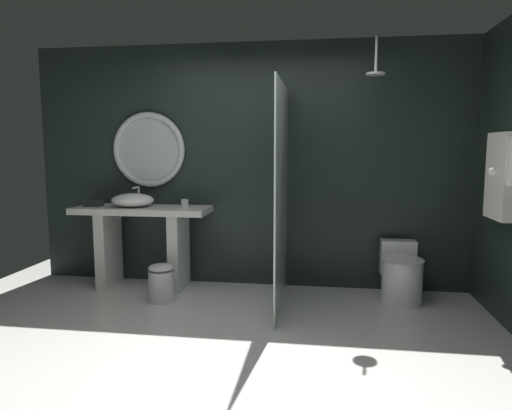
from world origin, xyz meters
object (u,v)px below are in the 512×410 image
object	(u,v)px
rain_shower_head	(376,69)
toilet	(401,275)
tissue_box	(93,203)
vessel_sink	(133,200)
waste_bin	(161,282)
round_wall_mirror	(149,150)
hanging_bathrobe	(502,173)
tumbler_cup	(185,203)

from	to	relation	value
rain_shower_head	toilet	bearing A→B (deg)	18.88
rain_shower_head	tissue_box	bearing A→B (deg)	176.87
vessel_sink	waste_bin	bearing A→B (deg)	-42.25
round_wall_mirror	hanging_bathrobe	world-z (taller)	round_wall_mirror
vessel_sink	round_wall_mirror	world-z (taller)	round_wall_mirror
tumbler_cup	rain_shower_head	xyz separation A→B (m)	(1.90, -0.23, 1.29)
vessel_sink	rain_shower_head	distance (m)	2.76
rain_shower_head	toilet	xyz separation A→B (m)	(0.32, 0.11, -1.95)
round_wall_mirror	waste_bin	distance (m)	1.49
hanging_bathrobe	toilet	xyz separation A→B (m)	(-0.66, 0.55, -1.03)
vessel_sink	waste_bin	distance (m)	0.97
rain_shower_head	waste_bin	world-z (taller)	rain_shower_head
vessel_sink	rain_shower_head	world-z (taller)	rain_shower_head
rain_shower_head	waste_bin	size ratio (longest dim) A/B	0.91
rain_shower_head	hanging_bathrobe	distance (m)	1.41
tissue_box	waste_bin	distance (m)	1.21
tissue_box	tumbler_cup	bearing A→B (deg)	4.20
waste_bin	rain_shower_head	bearing A→B (deg)	6.84
rain_shower_head	vessel_sink	bearing A→B (deg)	176.24
toilet	round_wall_mirror	bearing A→B (deg)	173.32
vessel_sink	tumbler_cup	world-z (taller)	vessel_sink
round_wall_mirror	tissue_box	bearing A→B (deg)	-153.99
tissue_box	hanging_bathrobe	xyz separation A→B (m)	(3.87, -0.60, 0.38)
tumbler_cup	round_wall_mirror	xyz separation A→B (m)	(-0.46, 0.19, 0.56)
waste_bin	round_wall_mirror	bearing A→B (deg)	117.76
tumbler_cup	waste_bin	bearing A→B (deg)	-102.93
tumbler_cup	waste_bin	size ratio (longest dim) A/B	0.23
tissue_box	hanging_bathrobe	bearing A→B (deg)	-8.87
vessel_sink	hanging_bathrobe	xyz separation A→B (m)	(3.43, -0.61, 0.34)
tumbler_cup	toilet	distance (m)	2.31
vessel_sink	waste_bin	xyz separation A→B (m)	(0.44, -0.40, -0.76)
round_wall_mirror	rain_shower_head	distance (m)	2.50
hanging_bathrobe	rain_shower_head	bearing A→B (deg)	155.49
tumbler_cup	toilet	size ratio (longest dim) A/B	0.15
hanging_bathrobe	tissue_box	bearing A→B (deg)	171.13
tissue_box	round_wall_mirror	bearing A→B (deg)	26.01
tumbler_cup	hanging_bathrobe	size ratio (longest dim) A/B	0.11
tissue_box	waste_bin	bearing A→B (deg)	-24.21
toilet	hanging_bathrobe	bearing A→B (deg)	-39.91
vessel_sink	tissue_box	world-z (taller)	vessel_sink
round_wall_mirror	toilet	size ratio (longest dim) A/B	1.43
round_wall_mirror	tumbler_cup	bearing A→B (deg)	-22.57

